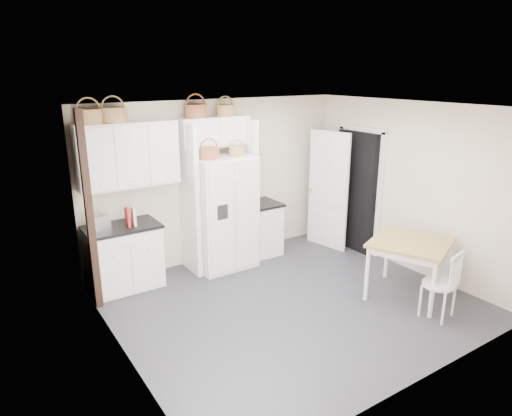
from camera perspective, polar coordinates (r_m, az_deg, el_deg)
floor at (r=6.34m, az=4.45°, el=-11.71°), size 4.50×4.50×0.00m
ceiling at (r=5.58m, az=5.06°, el=12.44°), size 4.50×4.50×0.00m
wall_back at (r=7.45m, az=-4.78°, el=3.41°), size 4.50×0.00×4.50m
wall_left at (r=4.85m, az=-16.83°, el=-4.73°), size 0.00×4.00×4.00m
wall_right at (r=7.39m, az=18.65°, el=2.46°), size 0.00×4.00×4.00m
refrigerator at (r=7.15m, az=-4.24°, el=-0.54°), size 0.92×0.74×1.78m
base_cab_left at (r=6.82m, az=-16.15°, el=-6.02°), size 0.98×0.62×0.90m
base_cab_right at (r=7.78m, az=0.80°, el=-2.62°), size 0.49×0.59×0.86m
dining_table at (r=6.67m, az=18.46°, el=-7.20°), size 1.28×1.28×0.81m
windsor_chair at (r=6.25m, az=21.91°, el=-8.80°), size 0.51×0.48×0.90m
counter_left at (r=6.65m, az=-16.48°, el=-2.27°), size 1.02×0.66×0.04m
counter_right at (r=7.65m, az=0.82°, el=0.56°), size 0.53×0.63×0.04m
toaster at (r=6.53m, az=-19.10°, el=-1.76°), size 0.29×0.17×0.20m
cookbook_red at (r=6.55m, az=-15.77°, el=-1.11°), size 0.05×0.17×0.26m
cookbook_cream at (r=6.58m, az=-15.06°, el=-0.98°), size 0.05×0.18×0.26m
basket_upper_a at (r=6.40m, az=-20.16°, el=10.67°), size 0.34×0.34×0.19m
basket_upper_b at (r=6.48m, az=-17.39°, el=11.03°), size 0.34×0.34×0.20m
basket_bridge_a at (r=6.92m, az=-7.53°, el=11.93°), size 0.35×0.35×0.19m
basket_bridge_b at (r=7.15m, az=-3.87°, el=12.09°), size 0.30×0.30×0.17m
basket_fridge_a at (r=6.72m, az=-5.87°, el=6.84°), size 0.31×0.31×0.17m
basket_fridge_b at (r=6.95m, az=-2.43°, el=7.10°), size 0.25×0.25×0.13m
upper_cabinet at (r=6.60m, az=-15.74°, el=6.41°), size 1.40×0.34×0.90m
bridge_cabinet at (r=7.08m, az=-5.35°, el=9.49°), size 1.12×0.34×0.45m
fridge_panel_left at (r=6.94m, az=-8.33°, el=1.00°), size 0.08×0.60×2.30m
fridge_panel_right at (r=7.41m, az=-1.19°, el=2.19°), size 0.08×0.60×2.30m
trim_post at (r=6.10m, az=-20.12°, el=-0.61°), size 0.09×0.09×2.60m
doorway_void at (r=8.02m, az=12.50°, el=2.01°), size 0.18×0.85×2.05m
door_slab at (r=8.01m, az=8.99°, el=2.18°), size 0.21×0.79×2.05m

